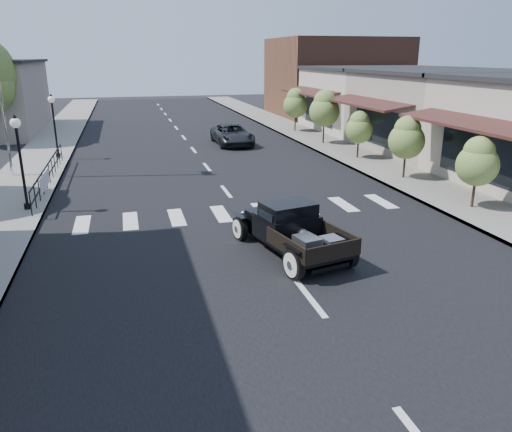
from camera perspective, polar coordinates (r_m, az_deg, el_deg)
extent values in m
plane|color=black|center=(14.64, 2.02, -4.19)|extent=(120.00, 120.00, 0.00)
cube|color=black|center=(28.79, -6.60, 6.79)|extent=(14.00, 80.00, 0.02)
cube|color=gray|center=(28.87, -23.61, 5.57)|extent=(3.00, 80.00, 0.15)
cube|color=gray|center=(31.10, 9.22, 7.63)|extent=(3.00, 80.00, 0.15)
cube|color=#A89D8C|center=(32.31, 21.70, 10.90)|extent=(10.00, 9.00, 4.50)
cube|color=beige|center=(39.91, 14.05, 12.72)|extent=(10.00, 9.00, 4.50)
cube|color=brown|center=(49.04, 9.01, 15.36)|extent=(11.00, 10.00, 7.00)
imported|color=black|center=(32.35, -2.74, 9.25)|extent=(2.20, 4.67, 1.29)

